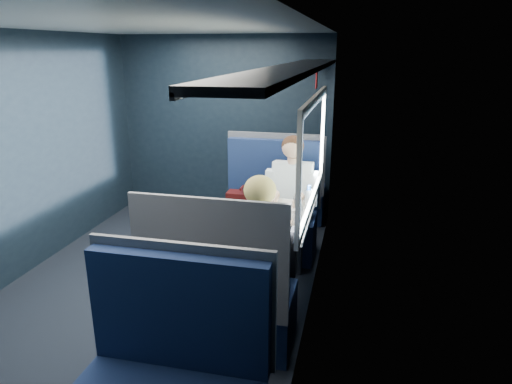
% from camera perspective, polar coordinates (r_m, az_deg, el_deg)
% --- Properties ---
extents(ground, '(2.80, 4.20, 0.01)m').
position_cam_1_polar(ground, '(4.56, -11.30, -10.74)').
color(ground, black).
extents(room_shell, '(3.00, 4.40, 2.40)m').
position_cam_1_polar(room_shell, '(4.07, -12.24, 7.93)').
color(room_shell, black).
rests_on(room_shell, ground).
extents(table, '(0.62, 1.00, 0.74)m').
position_cam_1_polar(table, '(3.98, 1.86, -4.06)').
color(table, '#54565E').
rests_on(table, ground).
extents(seat_bay_near, '(1.04, 0.62, 1.26)m').
position_cam_1_polar(seat_bay_near, '(4.90, 1.58, -2.85)').
color(seat_bay_near, '#0D193D').
rests_on(seat_bay_near, ground).
extents(seat_bay_far, '(1.04, 0.62, 1.26)m').
position_cam_1_polar(seat_bay_far, '(3.37, -4.25, -13.13)').
color(seat_bay_far, '#0D193D').
rests_on(seat_bay_far, ground).
extents(seat_row_front, '(1.04, 0.51, 1.16)m').
position_cam_1_polar(seat_row_front, '(5.77, 3.49, 0.17)').
color(seat_row_front, '#0D193D').
rests_on(seat_row_front, ground).
extents(man, '(0.53, 0.56, 1.32)m').
position_cam_1_polar(man, '(4.60, 4.37, -0.35)').
color(man, black).
rests_on(man, ground).
extents(woman, '(0.53, 0.56, 1.32)m').
position_cam_1_polar(woman, '(3.31, 0.66, -7.53)').
color(woman, black).
rests_on(woman, ground).
extents(papers, '(0.56, 0.77, 0.01)m').
position_cam_1_polar(papers, '(3.86, 2.36, -3.53)').
color(papers, white).
rests_on(papers, table).
extents(laptop, '(0.27, 0.35, 0.26)m').
position_cam_1_polar(laptop, '(3.86, 4.36, -2.50)').
color(laptop, silver).
rests_on(laptop, table).
extents(bottle_small, '(0.07, 0.07, 0.23)m').
position_cam_1_polar(bottle_small, '(4.11, 6.62, -0.86)').
color(bottle_small, silver).
rests_on(bottle_small, table).
extents(cup, '(0.08, 0.08, 0.10)m').
position_cam_1_polar(cup, '(4.31, 6.89, -0.70)').
color(cup, white).
rests_on(cup, table).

